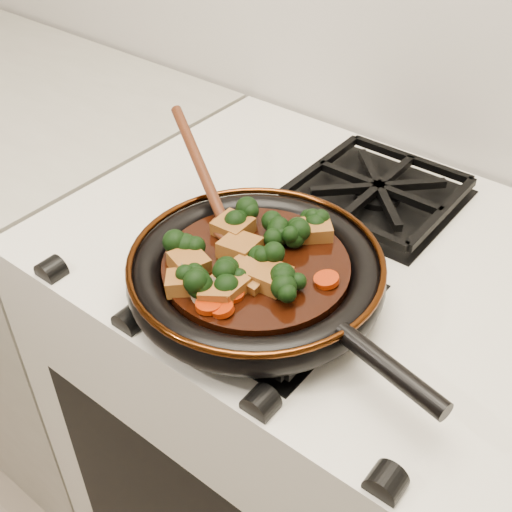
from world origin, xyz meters
The scene contains 34 objects.
stove centered at (0.00, 1.69, 0.45)m, with size 0.76×0.60×0.90m, color silver.
burner_grate_front centered at (0.00, 1.55, 0.91)m, with size 0.23×0.23×0.03m, color black, non-canonical shape.
burner_grate_back centered at (0.00, 1.83, 0.91)m, with size 0.23×0.23×0.03m, color black, non-canonical shape.
skillet centered at (-0.01, 1.54, 0.94)m, with size 0.44×0.32×0.05m.
braising_sauce centered at (-0.01, 1.54, 0.95)m, with size 0.23×0.23×0.02m, color black.
tofu_cube_0 centered at (0.00, 1.48, 0.97)m, with size 0.04×0.04×0.02m, color brown.
tofu_cube_1 centered at (0.01, 1.51, 0.97)m, with size 0.03×0.04×0.02m, color brown.
tofu_cube_2 centered at (0.00, 1.51, 0.97)m, with size 0.04×0.03×0.02m, color brown.
tofu_cube_3 centered at (0.02, 1.63, 0.97)m, with size 0.04×0.04×0.02m, color brown.
tofu_cube_4 centered at (-0.03, 1.54, 0.97)m, with size 0.04×0.04×0.02m, color brown.
tofu_cube_5 centered at (-0.01, 1.46, 0.97)m, with size 0.04×0.03×0.02m, color brown.
tofu_cube_6 centered at (-0.06, 1.48, 0.97)m, with size 0.04×0.04×0.02m, color brown.
tofu_cube_7 centered at (-0.05, 1.45, 0.97)m, with size 0.04×0.03×0.02m, color brown.
tofu_cube_8 centered at (-0.07, 1.57, 0.97)m, with size 0.04×0.04×0.02m, color brown.
tofu_cube_9 centered at (0.03, 1.52, 0.97)m, with size 0.04×0.04×0.02m, color brown.
broccoli_floret_0 centered at (-0.07, 1.59, 0.97)m, with size 0.06×0.06×0.05m, color black, non-canonical shape.
broccoli_floret_1 centered at (-0.09, 1.50, 0.97)m, with size 0.06×0.06×0.06m, color black, non-canonical shape.
broccoli_floret_2 centered at (0.00, 1.60, 0.97)m, with size 0.06×0.06×0.06m, color black, non-canonical shape.
broccoli_floret_3 centered at (0.00, 1.63, 0.97)m, with size 0.06×0.06×0.05m, color black, non-canonical shape.
broccoli_floret_4 centered at (-0.03, 1.46, 0.97)m, with size 0.06×0.06×0.05m, color black, non-canonical shape.
broccoli_floret_5 centered at (-0.02, 1.58, 0.97)m, with size 0.06×0.06×0.05m, color black, non-canonical shape.
broccoli_floret_6 centered at (-0.01, 1.48, 0.97)m, with size 0.06×0.06×0.05m, color black, non-canonical shape.
broccoli_floret_7 centered at (0.01, 1.55, 0.97)m, with size 0.06×0.06×0.05m, color black, non-canonical shape.
broccoli_floret_8 centered at (0.05, 1.52, 0.97)m, with size 0.06×0.06×0.06m, color black, non-canonical shape.
carrot_coin_0 centered at (0.05, 1.53, 0.96)m, with size 0.03×0.03×0.01m, color #A62504.
carrot_coin_1 centered at (0.01, 1.48, 0.96)m, with size 0.03×0.03×0.01m, color #A62504.
carrot_coin_2 centered at (0.02, 1.45, 0.96)m, with size 0.03×0.03×0.01m, color #A62504.
carrot_coin_3 centered at (0.08, 1.56, 0.96)m, with size 0.03×0.03×0.01m, color #A62504.
carrot_coin_4 centered at (0.00, 1.45, 0.96)m, with size 0.03×0.03×0.01m, color #A62504.
mushroom_slice_0 centered at (-0.08, 1.50, 0.97)m, with size 0.03×0.03×0.01m, color brown.
mushroom_slice_1 centered at (-0.01, 1.46, 0.97)m, with size 0.04×0.04×0.01m, color brown.
mushroom_slice_2 centered at (-0.08, 1.59, 0.97)m, with size 0.03×0.03×0.01m, color brown.
mushroom_slice_3 centered at (-0.05, 1.47, 0.97)m, with size 0.03×0.03×0.01m, color brown.
wooden_spoon centered at (-0.13, 1.60, 0.98)m, with size 0.13×0.09×0.22m.
Camera 1 is at (0.36, 1.07, 1.46)m, focal length 45.00 mm.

